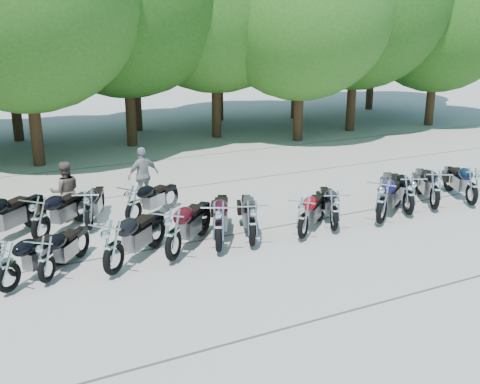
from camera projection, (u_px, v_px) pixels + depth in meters
name	position (u px, v px, depth m)	size (l,w,h in m)	color
ground	(269.00, 254.00, 12.98)	(90.00, 90.00, 0.00)	#9E978E
tree_6	(301.00, 6.00, 23.78)	(8.00, 8.00, 9.82)	#3A2614
tree_8	(439.00, 15.00, 27.74)	(7.53, 7.53, 9.25)	#3A2614
tree_11	(5.00, 14.00, 23.85)	(7.56, 7.56, 9.28)	#3A2614
tree_12	(132.00, 9.00, 26.19)	(7.88, 7.88, 9.67)	#3A2614
tree_13	(218.00, 4.00, 29.05)	(8.31, 8.31, 10.20)	#3A2614
tree_14	(298.00, 9.00, 29.63)	(8.02, 8.02, 9.84)	#3A2614
motorcycle_1	(7.00, 266.00, 10.89)	(0.66, 2.17, 1.22)	black
motorcycle_2	(46.00, 258.00, 11.31)	(0.63, 2.06, 1.16)	black
motorcycle_3	(113.00, 246.00, 11.62)	(0.75, 2.48, 1.40)	black
motorcycle_4	(173.00, 233.00, 12.31)	(0.76, 2.50, 1.41)	#3F0810
motorcycle_5	(219.00, 225.00, 12.78)	(0.76, 2.51, 1.42)	black
motorcycle_6	(252.00, 222.00, 13.14)	(0.70, 2.31, 1.31)	black
motorcycle_7	(303.00, 217.00, 13.61)	(0.67, 2.20, 1.24)	#9A050F
motorcycle_8	(335.00, 210.00, 14.14)	(0.66, 2.17, 1.23)	black
motorcycle_9	(382.00, 200.00, 14.59)	(0.76, 2.48, 1.40)	#0E0E3D
motorcycle_10	(409.00, 194.00, 15.28)	(0.72, 2.37, 1.34)	black
motorcycle_11	(436.00, 189.00, 15.71)	(0.72, 2.37, 1.34)	black
motorcycle_12	(473.00, 186.00, 16.08)	(0.70, 2.32, 1.31)	#0B1B31
motorcycle_14	(40.00, 218.00, 13.43)	(0.71, 2.34, 1.32)	black
motorcycle_15	(88.00, 209.00, 14.17)	(0.66, 2.18, 1.23)	black
motorcycle_16	(133.00, 203.00, 14.68)	(0.65, 2.14, 1.21)	black
rider_1	(66.00, 191.00, 14.96)	(0.80, 0.62, 1.64)	brown
rider_2	(143.00, 175.00, 16.46)	(0.99, 0.41, 1.68)	#98989B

